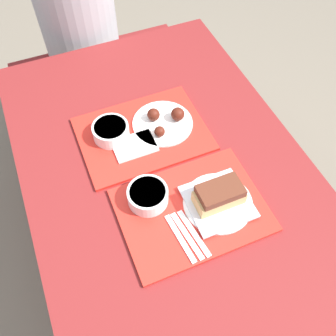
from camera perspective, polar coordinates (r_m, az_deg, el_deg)
name	(u,v)px	position (r m, az deg, el deg)	size (l,w,h in m)	color
ground_plane	(167,251)	(1.91, -0.13, -12.55)	(12.00, 12.00, 0.00)	#706656
picnic_table	(167,183)	(1.34, -0.17, -2.27)	(0.94, 1.46, 0.73)	maroon
picnic_bench_far	(100,69)	(2.13, -10.32, 14.59)	(0.90, 0.28, 0.48)	maroon
tray_near	(192,210)	(1.18, 3.67, -6.40)	(0.45, 0.34, 0.01)	red
tray_far	(143,134)	(1.35, -3.84, 5.21)	(0.45, 0.34, 0.01)	red
bowl_coleslaw_near	(148,195)	(1.16, -3.10, -4.16)	(0.13, 0.13, 0.05)	white
brisket_sandwich_plate	(219,198)	(1.16, 7.73, -4.60)	(0.22, 0.22, 0.09)	white
plastic_fork_near	(187,236)	(1.13, 2.93, -10.27)	(0.04, 0.17, 0.00)	white
plastic_knife_near	(194,233)	(1.13, 3.95, -9.87)	(0.04, 0.17, 0.00)	white
plastic_spoon_near	(180,238)	(1.13, 1.89, -10.67)	(0.03, 0.17, 0.00)	white
bowl_coleslaw_far	(111,131)	(1.33, -8.72, 5.64)	(0.13, 0.13, 0.05)	white
wings_plate_far	(164,121)	(1.36, -0.65, 7.17)	(0.22, 0.22, 0.06)	white
napkin_far	(134,146)	(1.31, -5.14, 3.39)	(0.15, 0.10, 0.01)	white
person_seated_across	(75,8)	(1.91, -13.92, 22.59)	(0.36, 0.36, 0.73)	#9E9EA3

